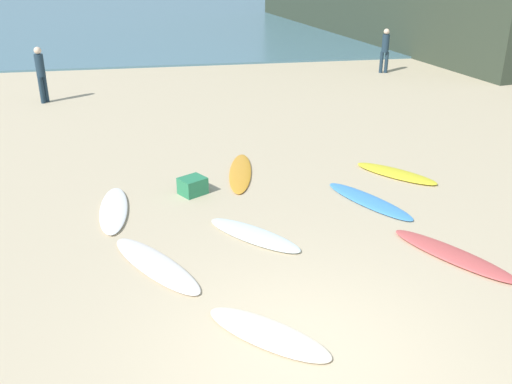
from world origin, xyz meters
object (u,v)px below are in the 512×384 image
object	(u,v)px
surfboard_4	(114,210)
surfboard_5	(396,173)
beachgoer_mid	(41,72)
beach_cooler	(193,186)
surfboard_7	(369,201)
surfboard_2	(240,173)
surfboard_6	(453,255)
beachgoer_near	(385,48)
surfboard_3	(156,265)
surfboard_1	(268,333)
surfboard_0	(254,235)

from	to	relation	value
surfboard_4	surfboard_5	bearing A→B (deg)	-173.21
surfboard_4	beachgoer_mid	bearing A→B (deg)	-73.93
beach_cooler	surfboard_7	bearing A→B (deg)	-16.88
surfboard_2	surfboard_6	xyz separation A→B (m)	(2.96, -4.29, 0.01)
beachgoer_near	surfboard_5	bearing A→B (deg)	83.96
surfboard_2	surfboard_7	size ratio (longest dim) A/B	1.07
beachgoer_mid	surfboard_5	bearing A→B (deg)	77.87
surfboard_4	surfboard_3	bearing A→B (deg)	108.78
surfboard_5	surfboard_6	bearing A→B (deg)	-137.54
surfboard_6	beachgoer_mid	xyz separation A→B (m)	(-8.37, 11.61, 0.97)
surfboard_1	surfboard_5	distance (m)	6.45
surfboard_7	beachgoer_near	world-z (taller)	beachgoer_near
surfboard_0	surfboard_2	size ratio (longest dim) A/B	0.83
surfboard_1	surfboard_4	bearing A→B (deg)	-107.79
surfboard_0	beach_cooler	bearing A→B (deg)	72.57
surfboard_3	beachgoer_near	world-z (taller)	beachgoer_near
surfboard_5	surfboard_6	distance (m)	3.63
surfboard_7	beachgoer_mid	world-z (taller)	beachgoer_mid
surfboard_1	surfboard_4	world-z (taller)	surfboard_4
surfboard_4	surfboard_7	size ratio (longest dim) A/B	0.96
surfboard_6	beachgoer_near	world-z (taller)	beachgoer_near
surfboard_1	surfboard_6	world-z (taller)	surfboard_6
surfboard_4	surfboard_5	distance (m)	6.26
surfboard_2	beachgoer_near	distance (m)	12.23
surfboard_5	beachgoer_near	xyz separation A→B (m)	(3.84, 10.45, 0.92)
surfboard_0	surfboard_5	size ratio (longest dim) A/B	1.01
surfboard_0	surfboard_2	distance (m)	3.02
surfboard_7	beach_cooler	bearing A→B (deg)	-43.15
surfboard_1	surfboard_0	bearing A→B (deg)	-141.51
surfboard_6	surfboard_7	size ratio (longest dim) A/B	1.03
surfboard_5	surfboard_6	xyz separation A→B (m)	(-0.50, -3.60, -0.00)
surfboard_1	surfboard_4	size ratio (longest dim) A/B	0.89
surfboard_2	beach_cooler	size ratio (longest dim) A/B	4.74
surfboard_1	beachgoer_mid	world-z (taller)	beachgoer_mid
surfboard_2	beach_cooler	world-z (taller)	beach_cooler
surfboard_7	beachgoer_mid	distance (m)	12.15
surfboard_1	beachgoer_mid	xyz separation A→B (m)	(-4.91, 13.11, 0.98)
surfboard_3	beach_cooler	bearing A→B (deg)	42.03
surfboard_1	surfboard_3	xyz separation A→B (m)	(-1.46, 2.06, -0.00)
surfboard_3	surfboard_4	world-z (taller)	surfboard_4
surfboard_7	beachgoer_near	distance (m)	12.78
surfboard_5	surfboard_0	bearing A→B (deg)	172.70
beachgoer_mid	beach_cooler	world-z (taller)	beachgoer_mid
surfboard_3	surfboard_1	bearing A→B (deg)	-86.44
surfboard_2	surfboard_6	distance (m)	5.21
surfboard_1	surfboard_3	size ratio (longest dim) A/B	0.82
surfboard_2	surfboard_3	bearing A→B (deg)	72.60
surfboard_0	surfboard_1	size ratio (longest dim) A/B	1.04
surfboard_0	surfboard_2	xyz separation A→B (m)	(0.21, 3.01, -0.01)
surfboard_0	beach_cooler	size ratio (longest dim) A/B	3.93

